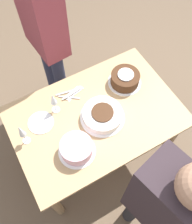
{
  "coord_description": "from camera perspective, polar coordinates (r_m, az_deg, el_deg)",
  "views": [
    {
      "loc": [
        0.43,
        0.77,
        2.39
      ],
      "look_at": [
        0.0,
        0.0,
        0.79
      ],
      "focal_mm": 40.0,
      "sensor_mm": 36.0,
      "label": 1
    }
  ],
  "objects": [
    {
      "name": "dessert_plate_right",
      "position": [
        1.88,
        -12.49,
        -2.38
      ],
      "size": [
        0.19,
        0.19,
        0.01
      ],
      "color": "silver",
      "rests_on": "dining_table"
    },
    {
      "name": "person_cutting",
      "position": [
        2.06,
        -11.85,
        18.63
      ],
      "size": [
        0.26,
        0.42,
        1.71
      ],
      "rotation": [
        0.0,
        0.0,
        1.66
      ],
      "color": "#2D334C",
      "rests_on": "ground_plane"
    },
    {
      "name": "cake_front_chocolate",
      "position": [
        2.0,
        6.66,
        7.55
      ],
      "size": [
        0.27,
        0.27,
        0.11
      ],
      "color": "white",
      "rests_on": "dining_table"
    },
    {
      "name": "cake_back_decorated",
      "position": [
        1.7,
        -4.48,
        -8.32
      ],
      "size": [
        0.26,
        0.26,
        0.11
      ],
      "color": "white",
      "rests_on": "dining_table"
    },
    {
      "name": "cake_center_white",
      "position": [
        1.82,
        1.49,
        -0.68
      ],
      "size": [
        0.33,
        0.33,
        0.08
      ],
      "color": "white",
      "rests_on": "dining_table"
    },
    {
      "name": "ground_plane",
      "position": [
        2.55,
        -0.0,
        -8.71
      ],
      "size": [
        12.0,
        12.0,
        0.0
      ],
      "primitive_type": "plane",
      "color": "brown"
    },
    {
      "name": "fork_pile",
      "position": [
        1.96,
        -5.61,
        4.19
      ],
      "size": [
        0.22,
        0.13,
        0.02
      ],
      "color": "silver",
      "rests_on": "dining_table"
    },
    {
      "name": "wine_glass_near",
      "position": [
        1.79,
        -9.75,
        2.74
      ],
      "size": [
        0.06,
        0.06,
        0.21
      ],
      "color": "silver",
      "rests_on": "dining_table"
    },
    {
      "name": "wine_glass_far",
      "position": [
        1.71,
        -16.75,
        -4.3
      ],
      "size": [
        0.06,
        0.06,
        0.23
      ],
      "color": "silver",
      "rests_on": "dining_table"
    },
    {
      "name": "person_watching",
      "position": [
        1.5,
        15.16,
        -20.64
      ],
      "size": [
        0.31,
        0.44,
        1.58
      ],
      "rotation": [
        0.0,
        0.0,
        -1.33
      ],
      "color": "#232328",
      "rests_on": "ground_plane"
    },
    {
      "name": "dining_table",
      "position": [
        1.98,
        -0.0,
        -2.51
      ],
      "size": [
        1.26,
        0.84,
        0.74
      ],
      "color": "tan",
      "rests_on": "ground_plane"
    }
  ]
}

